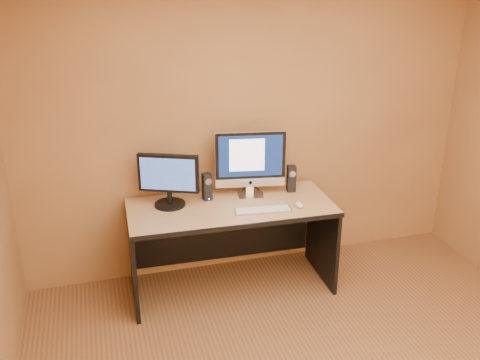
# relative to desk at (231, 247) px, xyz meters

# --- Properties ---
(walls) EXTENTS (4.00, 4.00, 2.60)m
(walls) POSITION_rel_desk_xyz_m (0.29, -1.59, 0.91)
(walls) COLOR olive
(walls) RESTS_ON ground
(desk) EXTENTS (1.69, 0.78, 0.77)m
(desk) POSITION_rel_desk_xyz_m (0.00, 0.00, 0.00)
(desk) COLOR tan
(desk) RESTS_ON ground
(imac) EXTENTS (0.62, 0.31, 0.58)m
(imac) POSITION_rel_desk_xyz_m (0.21, 0.15, 0.67)
(imac) COLOR silver
(imac) RESTS_ON desk
(second_monitor) EXTENTS (0.56, 0.43, 0.44)m
(second_monitor) POSITION_rel_desk_xyz_m (-0.48, 0.14, 0.61)
(second_monitor) COLOR black
(second_monitor) RESTS_ON desk
(speaker_left) EXTENTS (0.08, 0.08, 0.23)m
(speaker_left) POSITION_rel_desk_xyz_m (-0.16, 0.18, 0.50)
(speaker_left) COLOR black
(speaker_left) RESTS_ON desk
(speaker_right) EXTENTS (0.08, 0.09, 0.23)m
(speaker_right) POSITION_rel_desk_xyz_m (0.58, 0.16, 0.50)
(speaker_right) COLOR black
(speaker_right) RESTS_ON desk
(keyboard) EXTENTS (0.46, 0.17, 0.02)m
(keyboard) POSITION_rel_desk_xyz_m (0.22, -0.17, 0.40)
(keyboard) COLOR #B2B1B6
(keyboard) RESTS_ON desk
(mouse) EXTENTS (0.07, 0.11, 0.04)m
(mouse) POSITION_rel_desk_xyz_m (0.53, -0.17, 0.41)
(mouse) COLOR silver
(mouse) RESTS_ON desk
(cable_a) EXTENTS (0.04, 0.23, 0.01)m
(cable_a) POSITION_rel_desk_xyz_m (0.31, 0.27, 0.39)
(cable_a) COLOR black
(cable_a) RESTS_ON desk
(cable_b) EXTENTS (0.11, 0.16, 0.01)m
(cable_b) POSITION_rel_desk_xyz_m (0.19, 0.30, 0.39)
(cable_b) COLOR black
(cable_b) RESTS_ON desk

